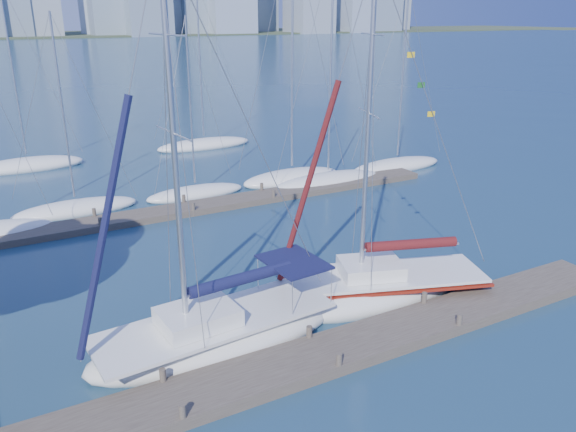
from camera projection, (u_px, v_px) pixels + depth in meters
ground at (323, 361)px, 18.17m from camera, size 700.00×700.00×0.00m
near_dock at (323, 356)px, 18.11m from camera, size 26.00×2.00×0.40m
far_dock at (205, 206)px, 32.23m from camera, size 30.00×1.80×0.36m
sailboat_navy at (215, 320)px, 18.64m from camera, size 8.92×3.55×13.23m
sailboat_maroon at (384, 273)px, 22.02m from camera, size 8.80×5.29×13.06m
bg_boat_1 at (76, 209)px, 31.64m from camera, size 7.06×4.71×11.07m
bg_boat_2 at (196, 193)px, 34.52m from camera, size 6.42×4.07×10.83m
bg_boat_3 at (292, 177)px, 37.51m from camera, size 7.48×4.59×16.23m
bg_boat_4 at (328, 180)px, 36.86m from camera, size 8.01×2.65×14.82m
bg_boat_5 at (397, 165)px, 40.63m from camera, size 7.71×2.84×12.74m
bg_boat_6 at (28, 165)px, 40.51m from camera, size 8.02×4.19×13.33m
bg_boat_7 at (204, 144)px, 47.05m from camera, size 8.40×4.05×13.40m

